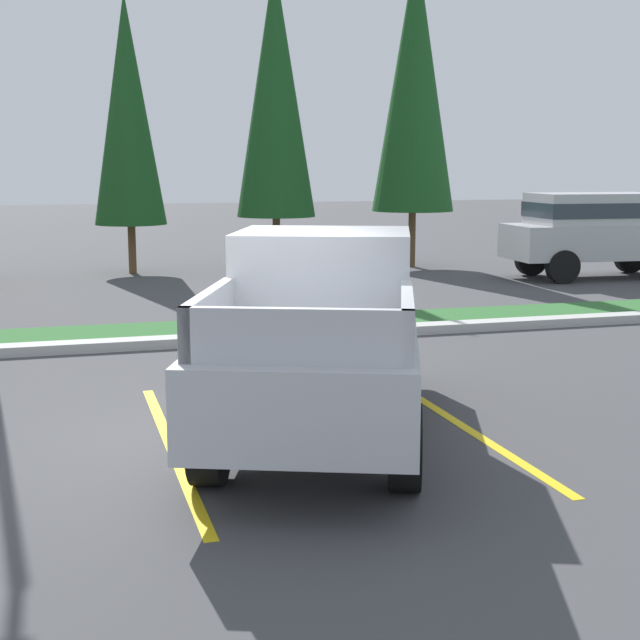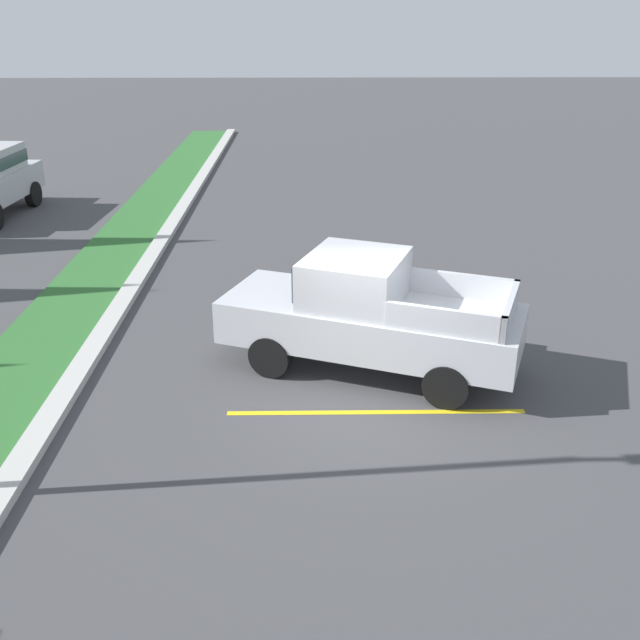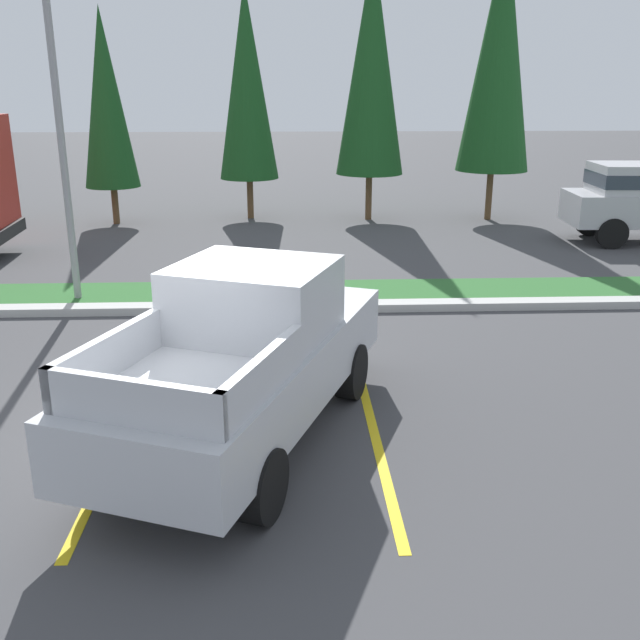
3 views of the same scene
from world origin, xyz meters
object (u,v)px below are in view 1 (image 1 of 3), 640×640
object	(u,v)px
suv_distant	(597,228)
cypress_tree_center	(127,110)
pickup_truck_main	(322,336)
cypress_tree_right_inner	(275,90)
cypress_tree_rightmost	(415,80)

from	to	relation	value
suv_distant	cypress_tree_center	bearing A→B (deg)	159.07
pickup_truck_main	cypress_tree_right_inner	size ratio (longest dim) A/B	0.70
cypress_tree_right_inner	cypress_tree_rightmost	distance (m)	3.82
cypress_tree_center	cypress_tree_right_inner	bearing A→B (deg)	-6.03
pickup_truck_main	cypress_tree_rightmost	world-z (taller)	cypress_tree_rightmost
pickup_truck_main	cypress_tree_center	world-z (taller)	cypress_tree_center
suv_distant	pickup_truck_main	bearing A→B (deg)	-133.23
cypress_tree_right_inner	cypress_tree_rightmost	xyz separation A→B (m)	(3.80, -0.17, 0.34)
cypress_tree_rightmost	pickup_truck_main	bearing A→B (deg)	-115.15
cypress_tree_center	cypress_tree_rightmost	world-z (taller)	cypress_tree_rightmost
cypress_tree_rightmost	cypress_tree_center	bearing A→B (deg)	175.69
cypress_tree_right_inner	pickup_truck_main	bearing A→B (deg)	-101.71
pickup_truck_main	cypress_tree_rightmost	xyz separation A→B (m)	(6.87, 14.63, 4.00)
suv_distant	cypress_tree_right_inner	world-z (taller)	cypress_tree_right_inner
pickup_truck_main	suv_distant	distance (m)	15.08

